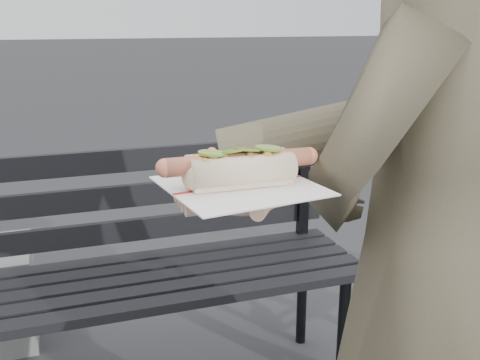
# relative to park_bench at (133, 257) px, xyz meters

# --- Properties ---
(park_bench) EXTENTS (1.50, 0.44, 0.88)m
(park_bench) POSITION_rel_park_bench_xyz_m (0.00, 0.00, 0.00)
(park_bench) COLOR black
(park_bench) RESTS_ON ground
(person) EXTENTS (0.73, 0.62, 1.69)m
(person) POSITION_rel_park_bench_xyz_m (0.40, -1.00, 0.32)
(person) COLOR #494230
(person) RESTS_ON ground
(held_hotdog) EXTENTS (0.63, 0.31, 0.20)m
(held_hotdog) POSITION_rel_park_bench_xyz_m (0.20, -1.04, 0.61)
(held_hotdog) COLOR #494230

